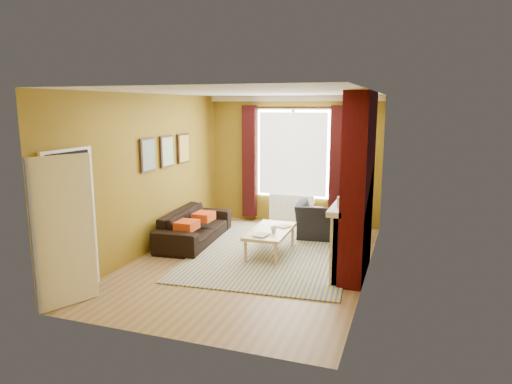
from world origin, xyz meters
TOP-DOWN VIEW (x-y plane):
  - ground at (0.00, 0.00)m, footprint 5.50×5.50m
  - room_walls at (0.64, 0.28)m, footprint 3.82×5.54m
  - striped_rug at (0.20, 0.57)m, footprint 2.97×3.92m
  - sofa at (-1.42, 0.73)m, footprint 1.00×2.17m
  - armchair at (0.92, 1.78)m, footprint 1.21×1.08m
  - coffee_table at (0.18, 0.51)m, footprint 0.69×1.33m
  - wicker_stool at (0.65, 2.36)m, footprint 0.48×0.48m
  - floor_lamp at (1.55, 2.16)m, footprint 0.27×0.27m
  - book_a at (0.05, 0.11)m, footprint 0.25×0.31m
  - book_b at (0.27, 0.80)m, footprint 0.27×0.31m
  - mug at (0.29, 0.35)m, footprint 0.14×0.14m
  - tv_remote at (0.20, 0.68)m, footprint 0.06×0.15m

SIDE VIEW (x-z plane):
  - ground at x=0.00m, z-range 0.00..0.00m
  - striped_rug at x=0.20m, z-range 0.00..0.02m
  - wicker_stool at x=0.65m, z-range 0.00..0.46m
  - sofa at x=-1.42m, z-range 0.00..0.61m
  - armchair at x=0.92m, z-range 0.00..0.72m
  - coffee_table at x=0.18m, z-range 0.17..0.61m
  - book_b at x=0.27m, z-range 0.44..0.46m
  - tv_remote at x=0.20m, z-range 0.44..0.46m
  - book_a at x=0.05m, z-range 0.44..0.47m
  - mug at x=0.29m, z-range 0.44..0.54m
  - floor_lamp at x=1.55m, z-range 0.49..2.20m
  - room_walls at x=0.64m, z-range -0.03..2.80m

